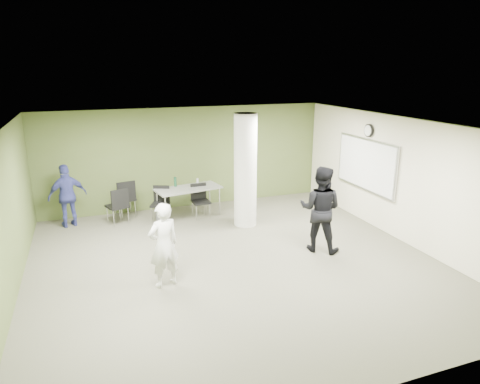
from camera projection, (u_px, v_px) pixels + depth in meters
name	position (u px, v px, depth m)	size (l,w,h in m)	color
floor	(234.00, 263.00, 8.74)	(8.00, 8.00, 0.00)	#4D4B3C
ceiling	(234.00, 125.00, 7.95)	(8.00, 8.00, 0.00)	white
wall_back	(187.00, 158.00, 11.95)	(8.00, 0.02, 2.80)	#4F5E2C
wall_left	(5.00, 222.00, 7.03)	(0.02, 8.00, 2.80)	#4F5E2C
wall_right_cream	(400.00, 179.00, 9.67)	(0.02, 8.00, 2.80)	beige
column	(245.00, 171.00, 10.48)	(0.56, 0.56, 2.80)	silver
whiteboard	(366.00, 164.00, 10.70)	(0.05, 2.30, 1.30)	silver
wall_clock	(369.00, 130.00, 10.46)	(0.06, 0.32, 0.32)	black
folding_table	(188.00, 190.00, 11.21)	(1.80, 1.03, 1.05)	gray
wastebasket	(161.00, 219.00, 10.78)	(0.26, 0.26, 0.30)	#4C4C4C
chair_back_left	(118.00, 204.00, 10.71)	(0.60, 0.60, 0.95)	black
chair_back_right	(125.00, 196.00, 11.19)	(0.60, 0.60, 1.01)	black
chair_table_left	(161.00, 200.00, 11.08)	(0.58, 0.58, 0.89)	black
chair_table_right	(200.00, 198.00, 11.29)	(0.46, 0.46, 0.89)	black
woman_white	(164.00, 245.00, 7.62)	(0.58, 0.38, 1.58)	silver
man_black	(320.00, 209.00, 9.11)	(0.91, 0.71, 1.87)	black
man_blue	(68.00, 196.00, 10.54)	(0.93, 0.39, 1.58)	#383D8B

